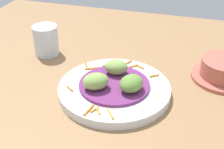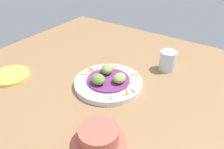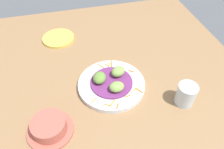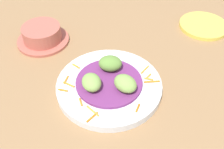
{
  "view_description": "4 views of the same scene",
  "coord_description": "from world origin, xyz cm",
  "px_view_note": "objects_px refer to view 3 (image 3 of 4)",
  "views": [
    {
      "loc": [
        14.76,
        -49.74,
        42.01
      ],
      "look_at": [
        -1.54,
        6.26,
        5.75
      ],
      "focal_mm": 50.55,
      "sensor_mm": 36.0,
      "label": 1
    },
    {
      "loc": [
        53.03,
        43.14,
        48.7
      ],
      "look_at": [
        -2.46,
        4.97,
        5.64
      ],
      "focal_mm": 35.74,
      "sensor_mm": 36.0,
      "label": 2
    },
    {
      "loc": [
        12.11,
        55.61,
        62.19
      ],
      "look_at": [
        -1.15,
        3.14,
        6.59
      ],
      "focal_mm": 34.64,
      "sensor_mm": 36.0,
      "label": 3
    },
    {
      "loc": [
        -41.89,
        15.73,
        48.59
      ],
      "look_at": [
        -0.57,
        4.01,
        6.57
      ],
      "focal_mm": 43.11,
      "sensor_mm": 36.0,
      "label": 4
    }
  ],
  "objects_px": {
    "guac_scoop_center": "(117,87)",
    "terracotta_bowl": "(49,127)",
    "guac_scoop_right": "(118,71)",
    "water_glass": "(186,94)",
    "main_plate": "(111,85)",
    "guac_scoop_left": "(100,78)",
    "side_plate_small": "(58,38)"
  },
  "relations": [
    {
      "from": "side_plate_small",
      "to": "water_glass",
      "type": "xyz_separation_m",
      "value": [
        -0.39,
        0.47,
        0.03
      ]
    },
    {
      "from": "guac_scoop_left",
      "to": "terracotta_bowl",
      "type": "relative_size",
      "value": 0.38
    },
    {
      "from": "main_plate",
      "to": "guac_scoop_left",
      "type": "height_order",
      "value": "guac_scoop_left"
    },
    {
      "from": "guac_scoop_center",
      "to": "side_plate_small",
      "type": "bearing_deg",
      "value": -65.42
    },
    {
      "from": "main_plate",
      "to": "guac_scoop_left",
      "type": "xyz_separation_m",
      "value": [
        0.04,
        -0.01,
        0.03
      ]
    },
    {
      "from": "guac_scoop_right",
      "to": "terracotta_bowl",
      "type": "distance_m",
      "value": 0.3
    },
    {
      "from": "guac_scoop_left",
      "to": "guac_scoop_center",
      "type": "xyz_separation_m",
      "value": [
        -0.05,
        0.06,
        -0.0
      ]
    },
    {
      "from": "guac_scoop_right",
      "to": "terracotta_bowl",
      "type": "bearing_deg",
      "value": 31.41
    },
    {
      "from": "main_plate",
      "to": "side_plate_small",
      "type": "relative_size",
      "value": 1.7
    },
    {
      "from": "guac_scoop_left",
      "to": "side_plate_small",
      "type": "bearing_deg",
      "value": -68.78
    },
    {
      "from": "side_plate_small",
      "to": "main_plate",
      "type": "bearing_deg",
      "value": 116.12
    },
    {
      "from": "terracotta_bowl",
      "to": "water_glass",
      "type": "height_order",
      "value": "water_glass"
    },
    {
      "from": "guac_scoop_center",
      "to": "guac_scoop_right",
      "type": "height_order",
      "value": "guac_scoop_right"
    },
    {
      "from": "guac_scoop_center",
      "to": "water_glass",
      "type": "bearing_deg",
      "value": 158.1
    },
    {
      "from": "guac_scoop_right",
      "to": "terracotta_bowl",
      "type": "xyz_separation_m",
      "value": [
        0.26,
        0.16,
        -0.02
      ]
    },
    {
      "from": "terracotta_bowl",
      "to": "guac_scoop_right",
      "type": "bearing_deg",
      "value": -148.59
    },
    {
      "from": "guac_scoop_center",
      "to": "terracotta_bowl",
      "type": "distance_m",
      "value": 0.25
    },
    {
      "from": "guac_scoop_center",
      "to": "terracotta_bowl",
      "type": "relative_size",
      "value": 0.36
    },
    {
      "from": "guac_scoop_right",
      "to": "main_plate",
      "type": "bearing_deg",
      "value": 40.68
    },
    {
      "from": "guac_scoop_center",
      "to": "side_plate_small",
      "type": "distance_m",
      "value": 0.42
    },
    {
      "from": "guac_scoop_center",
      "to": "guac_scoop_right",
      "type": "xyz_separation_m",
      "value": [
        -0.02,
        -0.07,
        0.0
      ]
    },
    {
      "from": "side_plate_small",
      "to": "terracotta_bowl",
      "type": "distance_m",
      "value": 0.48
    },
    {
      "from": "main_plate",
      "to": "guac_scoop_center",
      "type": "xyz_separation_m",
      "value": [
        -0.01,
        0.04,
        0.03
      ]
    },
    {
      "from": "guac_scoop_right",
      "to": "water_glass",
      "type": "bearing_deg",
      "value": 140.75
    },
    {
      "from": "main_plate",
      "to": "water_glass",
      "type": "xyz_separation_m",
      "value": [
        -0.22,
        0.13,
        0.03
      ]
    },
    {
      "from": "terracotta_bowl",
      "to": "water_glass",
      "type": "bearing_deg",
      "value": -179.78
    },
    {
      "from": "main_plate",
      "to": "guac_scoop_right",
      "type": "bearing_deg",
      "value": -139.32
    },
    {
      "from": "guac_scoop_left",
      "to": "terracotta_bowl",
      "type": "height_order",
      "value": "guac_scoop_left"
    },
    {
      "from": "guac_scoop_right",
      "to": "side_plate_small",
      "type": "distance_m",
      "value": 0.37
    },
    {
      "from": "terracotta_bowl",
      "to": "guac_scoop_left",
      "type": "bearing_deg",
      "value": -142.24
    },
    {
      "from": "guac_scoop_center",
      "to": "terracotta_bowl",
      "type": "xyz_separation_m",
      "value": [
        0.24,
        0.09,
        -0.02
      ]
    },
    {
      "from": "guac_scoop_right",
      "to": "water_glass",
      "type": "distance_m",
      "value": 0.25
    }
  ]
}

